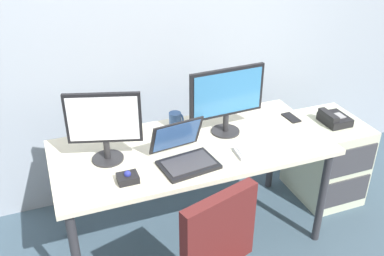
% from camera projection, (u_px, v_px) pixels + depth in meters
% --- Properties ---
extents(ground_plane, '(8.00, 8.00, 0.00)m').
position_uv_depth(ground_plane, '(192.00, 236.00, 2.96)').
color(ground_plane, '#3B505F').
extents(back_wall, '(6.00, 0.10, 2.80)m').
position_uv_depth(back_wall, '(153.00, 5.00, 2.88)').
color(back_wall, '#919BA9').
rests_on(back_wall, ground).
extents(desk, '(1.66, 0.75, 0.72)m').
position_uv_depth(desk, '(192.00, 155.00, 2.64)').
color(desk, beige).
rests_on(desk, ground).
extents(file_cabinet, '(0.42, 0.53, 0.62)m').
position_uv_depth(file_cabinet, '(326.00, 158.00, 3.24)').
color(file_cabinet, beige).
rests_on(file_cabinet, ground).
extents(desk_phone, '(0.17, 0.20, 0.09)m').
position_uv_depth(desk_phone, '(334.00, 119.00, 3.06)').
color(desk_phone, black).
rests_on(desk_phone, file_cabinet).
extents(monitor_main, '(0.49, 0.18, 0.43)m').
position_uv_depth(monitor_main, '(227.00, 97.00, 2.63)').
color(monitor_main, '#262628').
rests_on(monitor_main, desk).
extents(monitor_side, '(0.40, 0.18, 0.41)m').
position_uv_depth(monitor_side, '(104.00, 123.00, 2.36)').
color(monitor_side, '#262628').
rests_on(monitor_side, desk).
extents(keyboard, '(0.42, 0.17, 0.03)m').
position_uv_depth(keyboard, '(269.00, 148.00, 2.56)').
color(keyboard, silver).
rests_on(keyboard, desk).
extents(laptop, '(0.35, 0.34, 0.23)m').
position_uv_depth(laptop, '(184.00, 154.00, 2.43)').
color(laptop, black).
rests_on(laptop, desk).
extents(trackball_mouse, '(0.11, 0.09, 0.07)m').
position_uv_depth(trackball_mouse, '(128.00, 178.00, 2.28)').
color(trackball_mouse, black).
rests_on(trackball_mouse, desk).
extents(coffee_mug, '(0.09, 0.08, 0.10)m').
position_uv_depth(coffee_mug, '(176.00, 120.00, 2.79)').
color(coffee_mug, '#2D4F8A').
rests_on(coffee_mug, desk).
extents(cell_phone, '(0.08, 0.15, 0.01)m').
position_uv_depth(cell_phone, '(291.00, 118.00, 2.91)').
color(cell_phone, black).
rests_on(cell_phone, desk).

